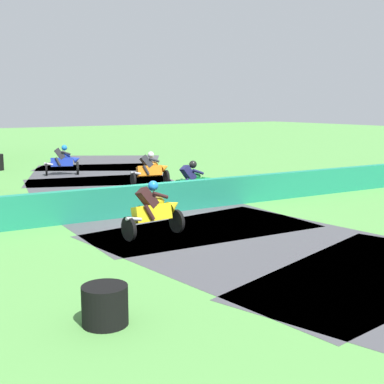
{
  "coord_description": "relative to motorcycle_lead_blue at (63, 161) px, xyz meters",
  "views": [
    {
      "loc": [
        -7.84,
        -13.53,
        3.25
      ],
      "look_at": [
        0.0,
        -1.88,
        0.9
      ],
      "focal_mm": 49.43,
      "sensor_mm": 36.0,
      "label": 1
    }
  ],
  "objects": [
    {
      "name": "track_asphalt",
      "position": [
        0.87,
        -10.03,
        -0.65
      ],
      "size": [
        12.41,
        37.74,
        0.01
      ],
      "color": "#47474C",
      "rests_on": "ground"
    },
    {
      "name": "safety_barrier",
      "position": [
        4.37,
        -10.24,
        -0.21
      ],
      "size": [
        24.73,
        1.84,
        0.9
      ],
      "primitive_type": "cube",
      "rotation": [
        0.0,
        0.0,
        4.65
      ],
      "color": "#1E8466",
      "rests_on": "ground"
    },
    {
      "name": "tire_stack_far",
      "position": [
        -5.54,
        -16.55,
        -0.36
      ],
      "size": [
        0.69,
        0.69,
        0.6
      ],
      "color": "black",
      "rests_on": "ground"
    },
    {
      "name": "ground_plane",
      "position": [
        -0.79,
        -9.92,
        -0.66
      ],
      "size": [
        120.0,
        120.0,
        0.0
      ],
      "primitive_type": "plane",
      "color": "#569947"
    },
    {
      "name": "motorcycle_trailing_green",
      "position": [
        1.12,
        -9.02,
        0.0
      ],
      "size": [
        1.68,
        0.69,
        1.42
      ],
      "color": "black",
      "rests_on": "ground"
    },
    {
      "name": "motorcycle_lead_blue",
      "position": [
        0.0,
        0.0,
        0.0
      ],
      "size": [
        1.72,
        1.14,
        1.43
      ],
      "color": "black",
      "rests_on": "ground"
    },
    {
      "name": "motorcycle_chase_orange",
      "position": [
        1.81,
        -4.97,
        -0.02
      ],
      "size": [
        1.72,
        1.03,
        1.43
      ],
      "color": "black",
      "rests_on": "ground"
    },
    {
      "name": "motorcycle_fourth_yellow",
      "position": [
        -2.24,
        -12.27,
        -0.01
      ],
      "size": [
        1.68,
        0.8,
        1.43
      ],
      "color": "black",
      "rests_on": "ground"
    }
  ]
}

